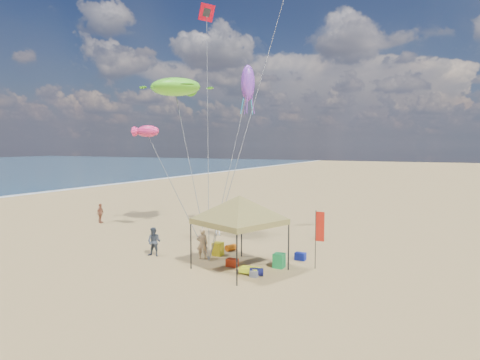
{
  "coord_description": "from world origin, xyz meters",
  "views": [
    {
      "loc": [
        10.33,
        -17.38,
        5.91
      ],
      "look_at": [
        0.0,
        3.0,
        4.0
      ],
      "focal_mm": 31.25,
      "sensor_mm": 36.0,
      "label": 1
    }
  ],
  "objects_px": {
    "chair_green": "(279,261)",
    "person_near_c": "(218,223)",
    "feather_flag": "(319,230)",
    "person_near_b": "(154,242)",
    "chair_yellow": "(218,249)",
    "cooler_blue": "(300,256)",
    "beach_cart": "(250,270)",
    "person_far_a": "(100,213)",
    "canopy_tent": "(239,198)",
    "person_near_a": "(202,244)",
    "cooler_red": "(232,263)"
  },
  "relations": [
    {
      "from": "chair_yellow",
      "to": "person_far_a",
      "type": "xyz_separation_m",
      "value": [
        -12.67,
        4.09,
        0.4
      ]
    },
    {
      "from": "chair_yellow",
      "to": "person_near_c",
      "type": "bearing_deg",
      "value": 119.82
    },
    {
      "from": "cooler_blue",
      "to": "chair_yellow",
      "type": "bearing_deg",
      "value": -165.14
    },
    {
      "from": "chair_yellow",
      "to": "person_near_a",
      "type": "bearing_deg",
      "value": -112.84
    },
    {
      "from": "feather_flag",
      "to": "person_near_a",
      "type": "height_order",
      "value": "feather_flag"
    },
    {
      "from": "feather_flag",
      "to": "cooler_blue",
      "type": "distance_m",
      "value": 2.41
    },
    {
      "from": "chair_green",
      "to": "person_near_c",
      "type": "distance_m",
      "value": 8.05
    },
    {
      "from": "chair_green",
      "to": "chair_yellow",
      "type": "height_order",
      "value": "same"
    },
    {
      "from": "canopy_tent",
      "to": "cooler_red",
      "type": "distance_m",
      "value": 3.27
    },
    {
      "from": "chair_yellow",
      "to": "person_near_a",
      "type": "distance_m",
      "value": 1.11
    },
    {
      "from": "cooler_blue",
      "to": "beach_cart",
      "type": "distance_m",
      "value": 3.58
    },
    {
      "from": "cooler_red",
      "to": "person_near_b",
      "type": "relative_size",
      "value": 0.35
    },
    {
      "from": "person_near_a",
      "to": "person_near_b",
      "type": "height_order",
      "value": "person_near_a"
    },
    {
      "from": "cooler_red",
      "to": "cooler_blue",
      "type": "distance_m",
      "value": 3.68
    },
    {
      "from": "person_near_b",
      "to": "person_near_a",
      "type": "bearing_deg",
      "value": 4.07
    },
    {
      "from": "chair_green",
      "to": "person_near_b",
      "type": "xyz_separation_m",
      "value": [
        -6.72,
        -1.04,
        0.42
      ]
    },
    {
      "from": "feather_flag",
      "to": "person_far_a",
      "type": "xyz_separation_m",
      "value": [
        -18.2,
        4.08,
        -1.15
      ]
    },
    {
      "from": "feather_flag",
      "to": "person_near_b",
      "type": "height_order",
      "value": "feather_flag"
    },
    {
      "from": "beach_cart",
      "to": "chair_yellow",
      "type": "bearing_deg",
      "value": 143.26
    },
    {
      "from": "canopy_tent",
      "to": "person_near_b",
      "type": "height_order",
      "value": "canopy_tent"
    },
    {
      "from": "person_near_a",
      "to": "person_near_b",
      "type": "bearing_deg",
      "value": -18.85
    },
    {
      "from": "canopy_tent",
      "to": "feather_flag",
      "type": "bearing_deg",
      "value": 27.63
    },
    {
      "from": "person_near_a",
      "to": "person_near_b",
      "type": "xyz_separation_m",
      "value": [
        -2.56,
        -0.74,
        -0.02
      ]
    },
    {
      "from": "cooler_red",
      "to": "chair_green",
      "type": "relative_size",
      "value": 0.77
    },
    {
      "from": "cooler_red",
      "to": "cooler_blue",
      "type": "relative_size",
      "value": 1.0
    },
    {
      "from": "canopy_tent",
      "to": "cooler_blue",
      "type": "bearing_deg",
      "value": 54.18
    },
    {
      "from": "cooler_red",
      "to": "person_near_c",
      "type": "height_order",
      "value": "person_near_c"
    },
    {
      "from": "chair_yellow",
      "to": "person_near_b",
      "type": "relative_size",
      "value": 0.45
    },
    {
      "from": "chair_green",
      "to": "person_near_a",
      "type": "bearing_deg",
      "value": -175.84
    },
    {
      "from": "feather_flag",
      "to": "chair_green",
      "type": "height_order",
      "value": "feather_flag"
    },
    {
      "from": "feather_flag",
      "to": "beach_cart",
      "type": "height_order",
      "value": "feather_flag"
    },
    {
      "from": "cooler_blue",
      "to": "beach_cart",
      "type": "height_order",
      "value": "cooler_blue"
    },
    {
      "from": "cooler_blue",
      "to": "person_near_c",
      "type": "relative_size",
      "value": 0.34
    },
    {
      "from": "canopy_tent",
      "to": "cooler_blue",
      "type": "xyz_separation_m",
      "value": [
        2.07,
        2.87,
        -3.22
      ]
    },
    {
      "from": "chair_yellow",
      "to": "person_far_a",
      "type": "bearing_deg",
      "value": 162.12
    },
    {
      "from": "beach_cart",
      "to": "chair_green",
      "type": "bearing_deg",
      "value": 62.67
    },
    {
      "from": "canopy_tent",
      "to": "person_near_b",
      "type": "relative_size",
      "value": 4.01
    },
    {
      "from": "chair_green",
      "to": "beach_cart",
      "type": "height_order",
      "value": "chair_green"
    },
    {
      "from": "cooler_red",
      "to": "cooler_blue",
      "type": "xyz_separation_m",
      "value": [
        2.6,
        2.61,
        0.0
      ]
    },
    {
      "from": "beach_cart",
      "to": "person_near_b",
      "type": "xyz_separation_m",
      "value": [
        -5.91,
        0.53,
        0.57
      ]
    },
    {
      "from": "feather_flag",
      "to": "beach_cart",
      "type": "bearing_deg",
      "value": -139.17
    },
    {
      "from": "person_near_b",
      "to": "chair_yellow",
      "type": "bearing_deg",
      "value": 17.57
    },
    {
      "from": "chair_yellow",
      "to": "person_far_a",
      "type": "height_order",
      "value": "person_far_a"
    },
    {
      "from": "feather_flag",
      "to": "cooler_blue",
      "type": "relative_size",
      "value": 5.23
    },
    {
      "from": "cooler_blue",
      "to": "person_near_a",
      "type": "bearing_deg",
      "value": -156.01
    },
    {
      "from": "person_near_b",
      "to": "person_near_c",
      "type": "xyz_separation_m",
      "value": [
        0.45,
        6.06,
        0.03
      ]
    },
    {
      "from": "cooler_red",
      "to": "person_far_a",
      "type": "relative_size",
      "value": 0.36
    },
    {
      "from": "beach_cart",
      "to": "person_near_a",
      "type": "xyz_separation_m",
      "value": [
        -3.35,
        1.27,
        0.6
      ]
    },
    {
      "from": "chair_yellow",
      "to": "person_near_a",
      "type": "relative_size",
      "value": 0.44
    },
    {
      "from": "chair_green",
      "to": "person_far_a",
      "type": "bearing_deg",
      "value": 163.97
    }
  ]
}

